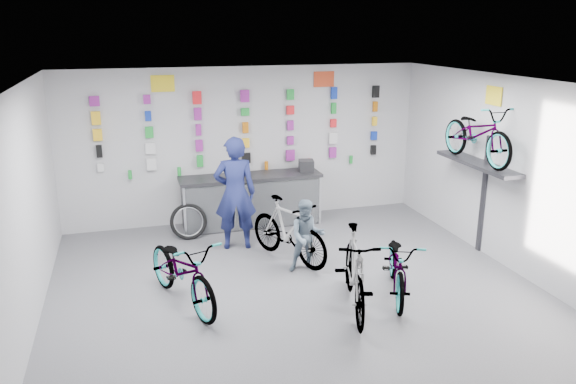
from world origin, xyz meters
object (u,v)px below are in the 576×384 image
object	(u,v)px
bike_center	(355,271)
bike_right	(398,265)
bike_left	(183,270)
customer	(307,236)
bike_service	(289,230)
clerk	(235,193)
counter	(251,201)

from	to	relation	value
bike_center	bike_right	xyz separation A→B (m)	(0.76, 0.23, -0.10)
bike_left	customer	distance (m)	2.07
bike_left	bike_service	xyz separation A→B (m)	(1.82, 1.06, 0.02)
bike_center	bike_left	bearing A→B (deg)	176.11
customer	bike_right	bearing A→B (deg)	-39.77
bike_center	customer	size ratio (longest dim) A/B	1.60
bike_left	clerk	world-z (taller)	clerk
counter	bike_right	bearing A→B (deg)	-68.67
bike_center	bike_right	bearing A→B (deg)	32.99
bike_right	bike_service	distance (m)	1.99
counter	bike_center	xyz separation A→B (m)	(0.59, -3.70, 0.07)
bike_service	counter	bearing A→B (deg)	70.03
bike_left	bike_right	bearing A→B (deg)	-30.31
bike_service	clerk	world-z (taller)	clerk
bike_service	clerk	size ratio (longest dim) A/B	0.89
bike_center	bike_right	distance (m)	0.80
bike_center	bike_service	bearing A→B (deg)	117.69
customer	clerk	bearing A→B (deg)	134.07
bike_center	clerk	distance (m)	2.91
counter	bike_center	distance (m)	3.74
customer	counter	bearing A→B (deg)	108.77
bike_right	clerk	world-z (taller)	clerk
counter	customer	world-z (taller)	customer
clerk	customer	size ratio (longest dim) A/B	1.69
bike_center	clerk	xyz separation A→B (m)	(-1.10, 2.66, 0.42)
clerk	customer	distance (m)	1.60
bike_left	customer	world-z (taller)	customer
bike_center	bike_right	world-z (taller)	bike_center
clerk	counter	bearing A→B (deg)	-107.64
counter	customer	distance (m)	2.35
bike_left	bike_center	size ratio (longest dim) A/B	1.04
bike_right	customer	xyz separation A→B (m)	(-0.98, 1.15, 0.12)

